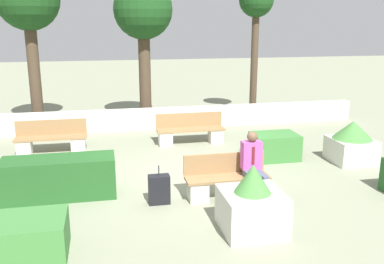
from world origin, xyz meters
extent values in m
plane|color=gray|center=(0.00, 0.00, 0.00)|extent=(60.00, 60.00, 0.00)
cube|color=beige|center=(0.00, 4.57, 0.33)|extent=(13.06, 0.30, 0.66)
cube|color=#937047|center=(0.48, -1.24, 0.41)|extent=(1.63, 0.44, 0.05)
cube|color=#937047|center=(0.48, -0.99, 0.63)|extent=(1.63, 0.04, 0.40)
cube|color=beige|center=(-0.11, -1.24, 0.19)|extent=(0.36, 0.40, 0.38)
cube|color=beige|center=(1.07, -1.24, 0.19)|extent=(0.36, 0.40, 0.38)
cube|color=#937047|center=(-3.17, 2.51, 0.41)|extent=(1.81, 0.44, 0.05)
cube|color=#937047|center=(-3.17, 2.75, 0.63)|extent=(1.81, 0.04, 0.40)
cube|color=beige|center=(-3.84, 2.51, 0.19)|extent=(0.36, 0.40, 0.38)
cube|color=beige|center=(-2.50, 2.51, 0.19)|extent=(0.36, 0.40, 0.38)
cube|color=#937047|center=(0.55, 2.63, 0.41)|extent=(1.90, 0.44, 0.05)
cube|color=#937047|center=(0.55, 2.87, 0.63)|extent=(1.90, 0.04, 0.40)
cube|color=beige|center=(-0.17, 2.63, 0.19)|extent=(0.36, 0.40, 0.38)
cube|color=beige|center=(1.27, 2.63, 0.19)|extent=(0.36, 0.40, 0.38)
cube|color=#515B70|center=(0.86, -1.45, 0.50)|extent=(0.14, 0.46, 0.13)
cube|color=#515B70|center=(1.06, -1.45, 0.50)|extent=(0.14, 0.46, 0.13)
cube|color=#515B70|center=(0.84, -1.68, 0.28)|extent=(0.11, 0.11, 0.56)
cube|color=#515B70|center=(1.08, -1.68, 0.28)|extent=(0.11, 0.11, 0.56)
cube|color=#B74C9E|center=(0.96, -1.21, 0.83)|extent=(0.38, 0.22, 0.54)
sphere|color=brown|center=(0.96, -1.23, 1.20)|extent=(0.20, 0.20, 0.20)
cube|color=maroon|center=(0.96, -1.32, 0.85)|extent=(0.06, 0.01, 0.35)
cube|color=#3D7A38|center=(-3.22, -2.70, 0.29)|extent=(1.63, 0.90, 0.58)
cube|color=#235623|center=(-2.70, -0.53, 0.40)|extent=(2.15, 0.74, 0.79)
cube|color=#3D7A38|center=(2.33, 0.89, 0.32)|extent=(1.11, 0.83, 0.64)
cube|color=beige|center=(4.05, 0.27, 0.29)|extent=(0.97, 0.97, 0.59)
cone|color=#47843D|center=(4.05, 0.27, 0.80)|extent=(0.95, 0.95, 0.43)
cube|color=beige|center=(0.49, -2.61, 0.33)|extent=(0.98, 0.98, 0.67)
cone|color=#47843D|center=(0.49, -2.61, 0.90)|extent=(0.60, 0.60, 0.47)
cube|color=black|center=(-0.85, -1.23, 0.28)|extent=(0.40, 0.23, 0.55)
cylinder|color=#333338|center=(-0.85, -1.23, 0.65)|extent=(0.02, 0.02, 0.20)
cylinder|color=#473828|center=(-3.90, 5.63, 1.74)|extent=(0.37, 0.37, 3.48)
cylinder|color=#473828|center=(-0.40, 5.60, 1.59)|extent=(0.39, 0.39, 3.18)
sphere|color=#194219|center=(-0.40, 5.60, 3.70)|extent=(1.91, 1.91, 1.91)
cylinder|color=#473828|center=(3.50, 5.79, 1.86)|extent=(0.25, 0.25, 3.73)
sphere|color=#194219|center=(3.50, 5.79, 4.05)|extent=(1.19, 1.19, 1.19)
camera|label=1|loc=(-1.77, -8.69, 3.33)|focal=40.00mm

